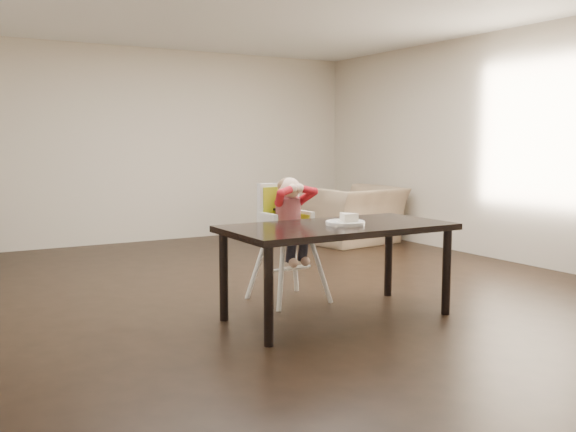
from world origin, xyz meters
name	(u,v)px	position (x,y,z in m)	size (l,w,h in m)	color
ground	(281,287)	(0.00, 0.00, 0.00)	(7.00, 7.00, 0.00)	black
room_walls	(281,93)	(0.00, 0.00, 1.86)	(6.02, 7.02, 2.71)	beige
dining_table	(337,234)	(-0.14, -1.16, 0.67)	(1.80, 0.90, 0.75)	black
high_chair	(287,214)	(-0.20, -0.47, 0.77)	(0.48, 0.48, 1.09)	white
plate	(346,221)	(-0.09, -1.21, 0.78)	(0.40, 0.40, 0.09)	white
armchair	(353,206)	(2.20, 1.86, 0.53)	(1.20, 0.78, 1.05)	#9D8364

